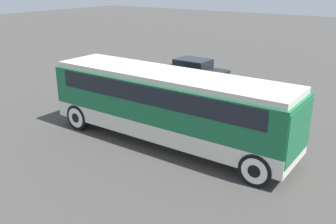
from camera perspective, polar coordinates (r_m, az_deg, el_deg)
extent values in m
plane|color=#423F3D|center=(15.36, 0.00, -4.63)|extent=(120.00, 120.00, 0.00)
cube|color=silver|center=(15.04, 0.00, -1.80)|extent=(10.29, 2.47, 0.67)
cube|color=#19663D|center=(14.67, 0.00, 2.24)|extent=(10.29, 2.47, 1.56)
cube|color=black|center=(14.56, 0.00, 3.66)|extent=(9.06, 2.51, 0.70)
cube|color=beige|center=(14.43, 0.00, 5.61)|extent=(10.09, 2.27, 0.22)
cube|color=#19663D|center=(12.70, 18.74, -2.75)|extent=(0.36, 2.37, 1.78)
cylinder|color=black|center=(12.40, 13.24, -8.54)|extent=(1.13, 0.28, 1.13)
cylinder|color=silver|center=(12.40, 13.24, -8.54)|extent=(0.88, 0.30, 0.88)
cylinder|color=black|center=(12.40, 13.24, -8.54)|extent=(0.43, 0.32, 0.43)
cylinder|color=black|center=(14.32, 16.74, -4.91)|extent=(1.13, 0.28, 1.13)
cylinder|color=silver|center=(14.32, 16.74, -4.91)|extent=(0.88, 0.30, 0.88)
cylinder|color=black|center=(14.32, 16.74, -4.91)|extent=(0.43, 0.32, 0.43)
cylinder|color=black|center=(16.95, -13.55, -0.75)|extent=(1.13, 0.28, 1.13)
cylinder|color=silver|center=(16.95, -13.55, -0.75)|extent=(0.88, 0.30, 0.88)
cylinder|color=black|center=(16.95, -13.55, -0.75)|extent=(0.43, 0.32, 0.43)
cylinder|color=black|center=(18.40, -8.35, 1.23)|extent=(1.13, 0.28, 1.13)
cylinder|color=silver|center=(18.40, -8.35, 1.23)|extent=(0.88, 0.30, 0.88)
cylinder|color=black|center=(18.40, -8.35, 1.23)|extent=(0.43, 0.32, 0.43)
cube|color=black|center=(24.08, 4.14, 5.87)|extent=(4.09, 1.78, 0.68)
cube|color=black|center=(24.02, 3.84, 7.37)|extent=(2.13, 1.60, 0.58)
cylinder|color=black|center=(22.72, 6.43, 4.30)|extent=(0.70, 0.22, 0.70)
cylinder|color=black|center=(22.72, 6.43, 4.30)|extent=(0.26, 0.26, 0.26)
cylinder|color=black|center=(24.09, 8.30, 5.10)|extent=(0.70, 0.22, 0.70)
cylinder|color=black|center=(24.09, 8.30, 5.10)|extent=(0.26, 0.26, 0.26)
cylinder|color=black|center=(24.32, -0.01, 5.45)|extent=(0.70, 0.22, 0.70)
cylinder|color=black|center=(24.32, -0.01, 5.45)|extent=(0.26, 0.26, 0.26)
cylinder|color=black|center=(25.60, 2.07, 6.16)|extent=(0.70, 0.22, 0.70)
cylinder|color=black|center=(25.60, 2.07, 6.16)|extent=(0.26, 0.26, 0.26)
cube|color=#2D5638|center=(20.73, -0.17, 3.67)|extent=(4.68, 1.81, 0.70)
cube|color=black|center=(20.68, -0.59, 5.36)|extent=(2.43, 1.63, 0.51)
cylinder|color=black|center=(19.17, 2.92, 1.48)|extent=(0.69, 0.22, 0.69)
cylinder|color=black|center=(19.17, 2.92, 1.48)|extent=(0.26, 0.26, 0.26)
cylinder|color=black|center=(20.50, 5.39, 2.64)|extent=(0.69, 0.22, 0.69)
cylinder|color=black|center=(20.50, 5.39, 2.64)|extent=(0.26, 0.26, 0.26)
cylinder|color=black|center=(21.29, -5.52, 3.28)|extent=(0.69, 0.22, 0.69)
cylinder|color=black|center=(21.29, -5.52, 3.28)|extent=(0.26, 0.26, 0.26)
cylinder|color=black|center=(22.50, -2.81, 4.24)|extent=(0.69, 0.22, 0.69)
cylinder|color=black|center=(22.50, -2.81, 4.24)|extent=(0.26, 0.26, 0.26)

